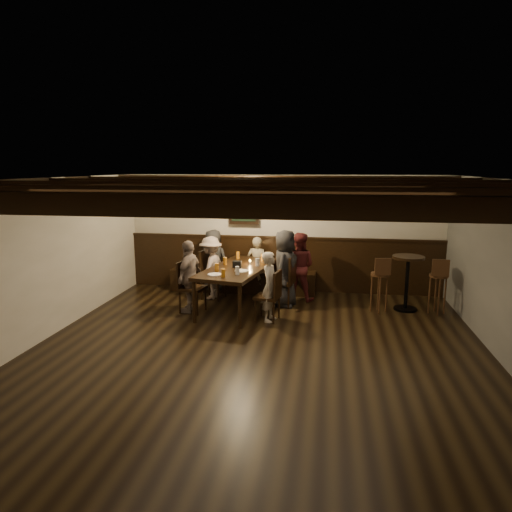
% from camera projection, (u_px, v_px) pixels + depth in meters
% --- Properties ---
extents(room, '(7.00, 7.00, 7.00)m').
position_uv_depth(room, '(260.00, 250.00, 8.27)').
color(room, black).
rests_on(room, ground).
extents(dining_table, '(1.28, 2.21, 0.78)m').
position_uv_depth(dining_table, '(238.00, 270.00, 8.24)').
color(dining_table, black).
rests_on(dining_table, floor).
extents(chair_left_near, '(0.51, 0.51, 0.95)m').
position_uv_depth(chair_left_near, '(213.00, 284.00, 8.98)').
color(chair_left_near, black).
rests_on(chair_left_near, floor).
extents(chair_left_far, '(0.49, 0.49, 0.92)m').
position_uv_depth(chair_left_far, '(192.00, 296.00, 8.14)').
color(chair_left_far, black).
rests_on(chair_left_far, floor).
extents(chair_right_near, '(0.50, 0.50, 0.95)m').
position_uv_depth(chair_right_near, '(283.00, 290.00, 8.51)').
color(chair_right_near, black).
rests_on(chair_right_near, floor).
extents(chair_right_far, '(0.46, 0.46, 0.86)m').
position_uv_depth(chair_right_far, '(268.00, 305.00, 7.68)').
color(chair_right_far, black).
rests_on(chair_right_far, floor).
extents(person_bench_left, '(0.70, 0.52, 1.30)m').
position_uv_depth(person_bench_left, '(213.00, 261.00, 9.38)').
color(person_bench_left, '#2B2B2D').
rests_on(person_bench_left, floor).
extents(person_bench_centre, '(0.47, 0.35, 1.18)m').
position_uv_depth(person_bench_centre, '(257.00, 265.00, 9.24)').
color(person_bench_centre, gray).
rests_on(person_bench_centre, floor).
extents(person_bench_right, '(0.72, 0.61, 1.33)m').
position_uv_depth(person_bench_right, '(299.00, 267.00, 8.80)').
color(person_bench_right, maroon).
rests_on(person_bench_right, floor).
extents(person_left_near, '(0.59, 0.86, 1.23)m').
position_uv_depth(person_left_near, '(211.00, 268.00, 8.92)').
color(person_left_near, '#A4918B').
rests_on(person_left_near, floor).
extents(person_left_far, '(0.44, 0.80, 1.30)m').
position_uv_depth(person_left_far, '(190.00, 276.00, 8.08)').
color(person_left_far, gray).
rests_on(person_left_far, floor).
extents(person_right_near, '(0.57, 0.77, 1.43)m').
position_uv_depth(person_right_near, '(285.00, 268.00, 8.42)').
color(person_right_near, '#242326').
rests_on(person_right_near, floor).
extents(person_right_far, '(0.35, 0.47, 1.18)m').
position_uv_depth(person_right_far, '(270.00, 287.00, 7.61)').
color(person_right_far, '#B0A695').
rests_on(person_right_far, floor).
extents(pint_a, '(0.07, 0.07, 0.14)m').
position_uv_depth(pint_a, '(238.00, 255.00, 8.96)').
color(pint_a, '#BF7219').
rests_on(pint_a, dining_table).
extents(pint_b, '(0.07, 0.07, 0.14)m').
position_uv_depth(pint_b, '(263.00, 257.00, 8.74)').
color(pint_b, '#BF7219').
rests_on(pint_b, dining_table).
extents(pint_c, '(0.07, 0.07, 0.14)m').
position_uv_depth(pint_c, '(225.00, 261.00, 8.41)').
color(pint_c, '#BF7219').
rests_on(pint_c, dining_table).
extents(pint_d, '(0.07, 0.07, 0.14)m').
position_uv_depth(pint_d, '(257.00, 262.00, 8.31)').
color(pint_d, silver).
rests_on(pint_d, dining_table).
extents(pint_e, '(0.07, 0.07, 0.14)m').
position_uv_depth(pint_e, '(217.00, 267.00, 7.87)').
color(pint_e, '#BF7219').
rests_on(pint_e, dining_table).
extents(pint_f, '(0.07, 0.07, 0.14)m').
position_uv_depth(pint_f, '(237.00, 270.00, 7.64)').
color(pint_f, silver).
rests_on(pint_f, dining_table).
extents(pint_g, '(0.07, 0.07, 0.14)m').
position_uv_depth(pint_g, '(223.00, 273.00, 7.46)').
color(pint_g, '#BF7219').
rests_on(pint_g, dining_table).
extents(plate_near, '(0.24, 0.24, 0.01)m').
position_uv_depth(plate_near, '(215.00, 274.00, 7.63)').
color(plate_near, white).
rests_on(plate_near, dining_table).
extents(plate_far, '(0.24, 0.24, 0.01)m').
position_uv_depth(plate_far, '(242.00, 271.00, 7.89)').
color(plate_far, white).
rests_on(plate_far, dining_table).
extents(condiment_caddy, '(0.15, 0.10, 0.12)m').
position_uv_depth(condiment_caddy, '(237.00, 264.00, 8.17)').
color(condiment_caddy, black).
rests_on(condiment_caddy, dining_table).
extents(candle, '(0.05, 0.05, 0.05)m').
position_uv_depth(candle, '(250.00, 263.00, 8.47)').
color(candle, beige).
rests_on(candle, dining_table).
extents(high_top_table, '(0.56, 0.56, 1.00)m').
position_uv_depth(high_top_table, '(407.00, 275.00, 8.17)').
color(high_top_table, black).
rests_on(high_top_table, floor).
extents(bar_stool_left, '(0.32, 0.34, 1.01)m').
position_uv_depth(bar_stool_left, '(379.00, 292.00, 8.10)').
color(bar_stool_left, '#3C2713').
rests_on(bar_stool_left, floor).
extents(bar_stool_right, '(0.32, 0.33, 1.01)m').
position_uv_depth(bar_stool_right, '(437.00, 293.00, 8.00)').
color(bar_stool_right, '#3C2713').
rests_on(bar_stool_right, floor).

